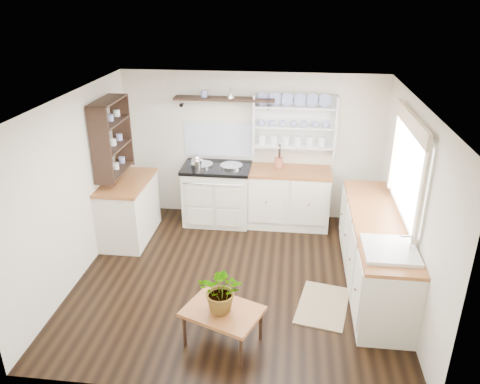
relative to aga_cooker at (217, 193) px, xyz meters
name	(u,v)px	position (x,y,z in m)	size (l,w,h in m)	color
floor	(237,278)	(0.50, -1.57, -0.47)	(4.00, 3.80, 0.01)	black
wall_back	(251,147)	(0.50, 0.33, 0.68)	(4.00, 0.02, 2.30)	beige
wall_right	(410,205)	(2.50, -1.57, 0.68)	(0.02, 3.80, 2.30)	beige
wall_left	(76,189)	(-1.50, -1.57, 0.68)	(0.02, 3.80, 2.30)	beige
ceiling	(236,100)	(0.50, -1.57, 1.83)	(4.00, 3.80, 0.01)	white
window	(408,166)	(2.45, -1.42, 1.09)	(0.08, 1.55, 1.22)	white
aga_cooker	(217,193)	(0.00, 0.00, 0.00)	(1.04, 0.72, 0.96)	beige
back_cabinets	(288,197)	(1.10, 0.03, -0.01)	(1.27, 0.63, 0.90)	silver
right_cabinets	(375,251)	(2.20, -1.47, -0.01)	(0.62, 2.43, 0.90)	silver
belfast_sink	(389,260)	(2.20, -2.22, 0.33)	(0.55, 0.60, 0.45)	white
left_cabinets	(129,209)	(-1.20, -0.67, -0.01)	(0.62, 1.13, 0.90)	silver
plate_rack	(295,123)	(1.15, 0.29, 1.08)	(1.20, 0.22, 0.90)	white
high_shelf	(224,99)	(0.10, 0.21, 1.44)	(1.50, 0.29, 0.16)	black
left_shelving	(111,137)	(-1.34, -0.67, 1.08)	(0.28, 0.80, 1.05)	black
kettle	(197,162)	(-0.28, -0.12, 0.56)	(0.16, 0.16, 0.20)	silver
utensil_crock	(279,163)	(0.94, 0.11, 0.51)	(0.13, 0.13, 0.15)	#A8553D
center_table	(223,314)	(0.51, -2.76, -0.11)	(0.91, 0.78, 0.41)	brown
potted_plant	(222,290)	(0.51, -2.76, 0.19)	(0.44, 0.39, 0.49)	#3F7233
floor_rug	(323,305)	(1.58, -2.02, -0.46)	(0.55, 0.85, 0.02)	olive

